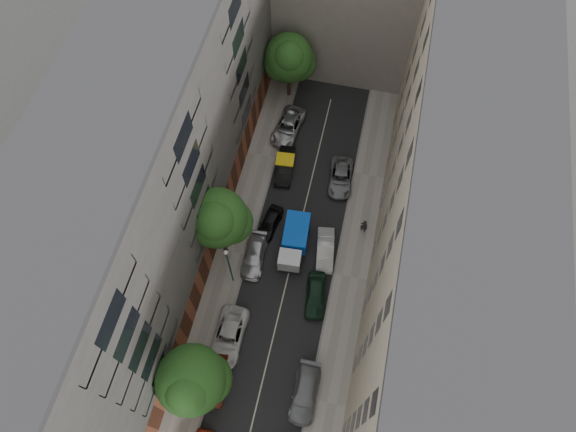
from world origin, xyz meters
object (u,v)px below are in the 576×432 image
(car_right_1, at_px, (305,393))
(car_right_4, at_px, (341,177))
(car_right_2, at_px, (316,295))
(tarp_truck, at_px, (294,241))
(tree_far, at_px, (290,60))
(car_left_2, at_px, (229,337))
(car_left_3, at_px, (254,256))
(car_left_4, at_px, (270,223))
(car_left_1, at_px, (216,380))
(pedestrian, at_px, (364,226))
(car_right_3, at_px, (325,250))
(car_left_5, at_px, (285,166))
(tree_mid, at_px, (218,220))
(car_left_6, at_px, (288,127))
(lamp_post, at_px, (229,263))
(tree_near, at_px, (192,382))

(car_right_1, height_order, car_right_4, car_right_1)
(car_right_2, bearing_deg, tarp_truck, 116.11)
(car_right_4, distance_m, tree_far, 12.87)
(car_left_2, distance_m, car_right_4, 18.73)
(tarp_truck, xyz_separation_m, car_left_3, (-3.29, -1.96, -0.68))
(car_left_3, bearing_deg, car_left_4, 77.84)
(car_left_1, relative_size, pedestrian, 2.27)
(car_right_2, xyz_separation_m, car_right_3, (0.00, 4.42, -0.02))
(car_left_4, bearing_deg, tree_far, 105.84)
(car_left_1, height_order, car_left_5, car_left_5)
(car_right_3, bearing_deg, tarp_truck, 172.27)
(car_left_4, height_order, tree_mid, tree_mid)
(car_left_1, xyz_separation_m, car_left_2, (0.00, 3.60, 0.05))
(tree_mid, bearing_deg, car_right_2, -15.49)
(car_left_4, height_order, tree_far, tree_far)
(car_left_4, height_order, pedestrian, pedestrian)
(tree_mid, relative_size, pedestrian, 5.10)
(tarp_truck, relative_size, tree_mid, 0.57)
(car_left_6, distance_m, pedestrian, 13.58)
(car_right_2, height_order, car_right_3, car_right_2)
(tree_far, bearing_deg, pedestrian, -54.35)
(car_left_3, relative_size, pedestrian, 2.50)
(pedestrian, bearing_deg, tree_far, -43.20)
(tarp_truck, height_order, lamp_post, lamp_post)
(car_left_6, bearing_deg, car_left_5, -73.22)
(car_right_3, relative_size, car_right_4, 0.91)
(car_right_3, bearing_deg, car_left_5, 116.09)
(car_left_3, distance_m, car_right_1, 12.68)
(tarp_truck, relative_size, car_right_3, 1.24)
(car_left_5, bearing_deg, tarp_truck, -76.12)
(car_left_5, xyz_separation_m, tree_far, (-1.70, 9.43, 4.68))
(car_right_4, bearing_deg, lamp_post, -126.56)
(car_right_1, distance_m, pedestrian, 15.80)
(car_right_3, distance_m, tree_near, 16.70)
(car_left_1, height_order, car_right_1, car_right_1)
(tarp_truck, bearing_deg, car_left_4, 144.92)
(car_left_2, height_order, tree_mid, tree_mid)
(lamp_post, bearing_deg, car_left_4, 72.64)
(car_left_4, distance_m, pedestrian, 8.77)
(tree_far, bearing_deg, tree_near, -90.00)
(car_left_3, xyz_separation_m, car_right_3, (6.16, 2.02, 0.05))
(car_left_1, bearing_deg, car_right_4, 65.04)
(car_left_4, xyz_separation_m, car_left_6, (-0.79, 11.20, 0.09))
(car_left_4, bearing_deg, car_right_2, -37.27)
(car_left_5, relative_size, tree_far, 0.57)
(car_left_4, bearing_deg, lamp_post, -97.66)
(car_left_4, bearing_deg, car_left_6, 103.74)
(tree_mid, height_order, lamp_post, tree_mid)
(car_left_1, bearing_deg, tree_mid, 93.97)
(car_right_1, bearing_deg, tree_mid, 131.51)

